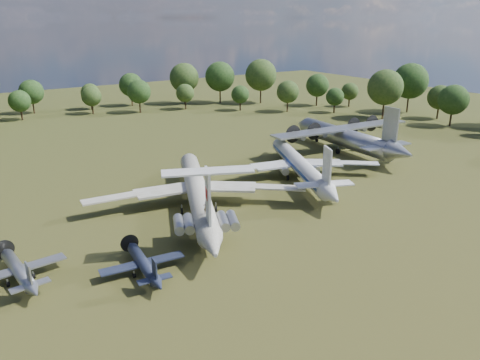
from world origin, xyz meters
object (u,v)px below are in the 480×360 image
small_prop_northwest (19,273)px  il62_airliner (198,196)px  an12_transport (344,140)px  tu104_jet (299,168)px  person_on_il62 (206,207)px  small_prop_west (144,266)px

small_prop_northwest → il62_airliner: bearing=10.2°
an12_transport → tu104_jet: bearing=-152.2°
tu104_jet → person_on_il62: 31.42m
an12_transport → person_on_il62: person_on_il62 is taller
tu104_jet → small_prop_west: (-37.67, -16.81, -1.04)m
small_prop_west → small_prop_northwest: bearing=158.8°
small_prop_northwest → person_on_il62: size_ratio=8.43×
an12_transport → small_prop_west: size_ratio=2.92×
il62_airliner → person_on_il62: (-4.84, -11.46, 3.09)m
small_prop_west → small_prop_northwest: small_prop_northwest is taller
tu104_jet → small_prop_west: bearing=-132.7°
tu104_jet → person_on_il62: size_ratio=23.59×
il62_airliner → an12_transport: 44.97m
small_prop_west → person_on_il62: bearing=19.7°
an12_transport → small_prop_northwest: an12_transport is taller
il62_airliner → person_on_il62: size_ratio=26.19×
an12_transport → small_prop_west: an12_transport is taller
tu104_jet → an12_transport: size_ratio=1.03×
il62_airliner → an12_transport: bearing=38.0°
small_prop_west → small_prop_northwest: size_ratio=0.93×
tu104_jet → small_prop_northwest: 51.25m
small_prop_west → person_on_il62: (9.87, 2.54, 4.31)m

